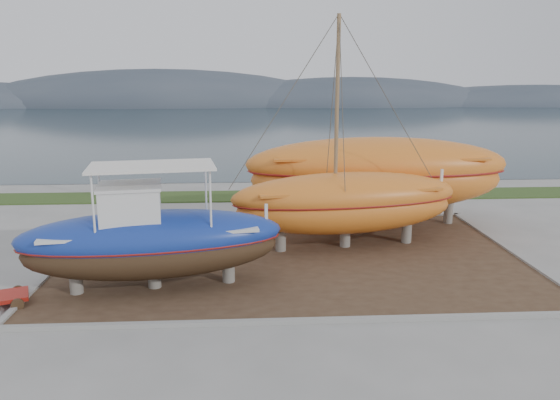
{
  "coord_description": "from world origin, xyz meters",
  "views": [
    {
      "loc": [
        -1.71,
        -17.03,
        7.18
      ],
      "look_at": [
        -0.5,
        4.0,
        2.39
      ],
      "focal_mm": 35.0,
      "sensor_mm": 36.0,
      "label": 1
    }
  ],
  "objects_px": {
    "blue_caique": "(152,228)",
    "orange_sailboat": "(348,135)",
    "white_dinghy": "(155,236)",
    "orange_bare_hull": "(376,182)"
  },
  "relations": [
    {
      "from": "blue_caique",
      "to": "orange_sailboat",
      "type": "relative_size",
      "value": 0.91
    },
    {
      "from": "white_dinghy",
      "to": "orange_bare_hull",
      "type": "xyz_separation_m",
      "value": [
        10.12,
        3.63,
        1.48
      ]
    },
    {
      "from": "blue_caique",
      "to": "orange_bare_hull",
      "type": "bearing_deg",
      "value": 30.64
    },
    {
      "from": "blue_caique",
      "to": "orange_bare_hull",
      "type": "relative_size",
      "value": 0.7
    },
    {
      "from": "blue_caique",
      "to": "orange_sailboat",
      "type": "distance_m",
      "value": 8.88
    },
    {
      "from": "white_dinghy",
      "to": "orange_bare_hull",
      "type": "height_order",
      "value": "orange_bare_hull"
    },
    {
      "from": "orange_sailboat",
      "to": "orange_bare_hull",
      "type": "relative_size",
      "value": 0.77
    },
    {
      "from": "white_dinghy",
      "to": "orange_sailboat",
      "type": "distance_m",
      "value": 9.03
    },
    {
      "from": "white_dinghy",
      "to": "orange_sailboat",
      "type": "xyz_separation_m",
      "value": [
        8.02,
        0.09,
        4.15
      ]
    },
    {
      "from": "blue_caique",
      "to": "orange_bare_hull",
      "type": "distance_m",
      "value": 12.24
    }
  ]
}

